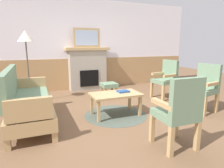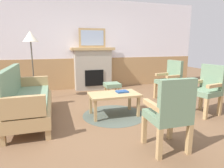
# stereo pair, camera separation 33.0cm
# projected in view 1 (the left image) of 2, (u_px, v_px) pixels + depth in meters

# --- Properties ---
(ground_plane) EXTENTS (14.00, 14.00, 0.00)m
(ground_plane) POSITION_uv_depth(u_px,v_px,m) (119.00, 114.00, 3.85)
(ground_plane) COLOR brown
(wall_back) EXTENTS (7.20, 0.14, 2.70)m
(wall_back) POSITION_uv_depth(u_px,v_px,m) (85.00, 46.00, 5.95)
(wall_back) COLOR white
(wall_back) RESTS_ON ground_plane
(fireplace) EXTENTS (1.30, 0.44, 1.28)m
(fireplace) POSITION_uv_depth(u_px,v_px,m) (88.00, 68.00, 5.85)
(fireplace) COLOR #A39989
(fireplace) RESTS_ON ground_plane
(framed_picture) EXTENTS (0.80, 0.04, 0.56)m
(framed_picture) POSITION_uv_depth(u_px,v_px,m) (87.00, 38.00, 5.67)
(framed_picture) COLOR tan
(framed_picture) RESTS_ON fireplace
(couch) EXTENTS (0.70, 1.80, 0.98)m
(couch) POSITION_uv_depth(u_px,v_px,m) (28.00, 102.00, 3.31)
(couch) COLOR tan
(couch) RESTS_ON ground_plane
(coffee_table) EXTENTS (0.96, 0.56, 0.44)m
(coffee_table) POSITION_uv_depth(u_px,v_px,m) (116.00, 96.00, 3.73)
(coffee_table) COLOR tan
(coffee_table) RESTS_ON ground_plane
(round_rug) EXTENTS (1.23, 1.23, 0.01)m
(round_rug) POSITION_uv_depth(u_px,v_px,m) (116.00, 115.00, 3.81)
(round_rug) COLOR #4C564C
(round_rug) RESTS_ON ground_plane
(book_on_table) EXTENTS (0.24, 0.19, 0.03)m
(book_on_table) POSITION_uv_depth(u_px,v_px,m) (123.00, 91.00, 3.82)
(book_on_table) COLOR navy
(book_on_table) RESTS_ON coffee_table
(footstool) EXTENTS (0.40, 0.40, 0.36)m
(footstool) POSITION_uv_depth(u_px,v_px,m) (109.00, 86.00, 5.14)
(footstool) COLOR tan
(footstool) RESTS_ON ground_plane
(armchair_near_fireplace) EXTENTS (0.54, 0.54, 0.98)m
(armchair_near_fireplace) POSITION_uv_depth(u_px,v_px,m) (166.00, 77.00, 4.93)
(armchair_near_fireplace) COLOR tan
(armchair_near_fireplace) RESTS_ON ground_plane
(armchair_by_window_left) EXTENTS (0.57, 0.57, 0.98)m
(armchair_by_window_left) POSITION_uv_depth(u_px,v_px,m) (204.00, 86.00, 3.95)
(armchair_by_window_left) COLOR tan
(armchair_by_window_left) RESTS_ON ground_plane
(armchair_front_left) EXTENTS (0.49, 0.49, 0.98)m
(armchair_front_left) POSITION_uv_depth(u_px,v_px,m) (179.00, 110.00, 2.49)
(armchair_front_left) COLOR tan
(armchair_front_left) RESTS_ON ground_plane
(floor_lamp_by_couch) EXTENTS (0.36, 0.36, 1.68)m
(floor_lamp_by_couch) POSITION_uv_depth(u_px,v_px,m) (26.00, 41.00, 4.36)
(floor_lamp_by_couch) COLOR #332D28
(floor_lamp_by_couch) RESTS_ON ground_plane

